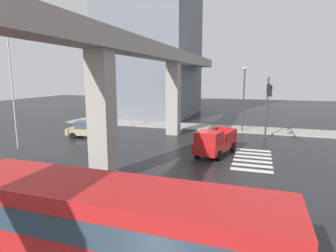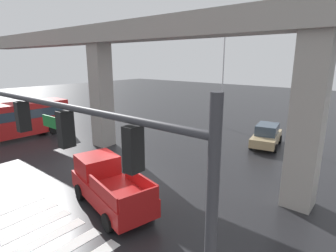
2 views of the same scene
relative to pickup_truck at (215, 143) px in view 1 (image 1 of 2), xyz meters
name	(u,v)px [view 1 (image 1 of 2)]	position (x,y,z in m)	size (l,w,h in m)	color
ground_plane	(191,154)	(-0.37, 1.82, -0.99)	(120.00, 120.00, 0.00)	#232326
crosswalk_stripes	(253,159)	(-0.37, -2.99, -0.98)	(6.05, 2.80, 0.01)	silver
elevated_overpass	(148,60)	(-0.37, 5.56, 6.54)	(51.67, 1.86, 8.96)	#9E9991
sidewalk_east	(198,127)	(11.75, 3.82, -0.91)	(4.00, 36.00, 0.15)	#9E9991
pickup_truck	(215,143)	(0.00, 0.00, 0.00)	(5.40, 3.03, 2.08)	red
city_bus	(109,225)	(-15.00, 0.92, 0.73)	(2.86, 10.82, 2.99)	red
sedan_tan	(88,129)	(2.49, 13.46, -0.14)	(2.53, 4.55, 1.72)	tan
traffic_signal_mast	(268,95)	(5.03, -3.99, 3.57)	(8.69, 0.32, 6.20)	#38383D
street_lamp_near_corner	(244,92)	(10.55, -1.53, 3.57)	(0.44, 0.70, 7.24)	#38383D
flagpole	(12,73)	(-3.23, 16.78, 5.49)	(1.16, 0.12, 11.32)	silver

